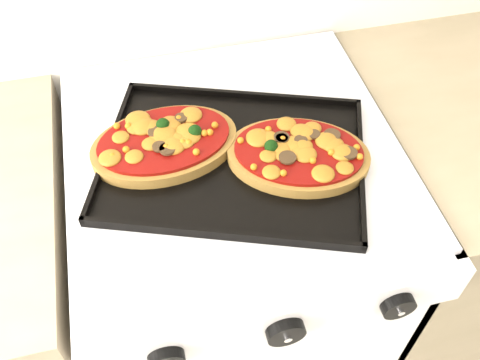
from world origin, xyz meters
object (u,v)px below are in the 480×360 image
object	(u,v)px
baking_tray	(233,158)
pizza_left	(164,142)
pizza_right	(298,154)
stove	(236,275)

from	to	relation	value
baking_tray	pizza_left	xyz separation A→B (m)	(-0.11, 0.05, 0.02)
baking_tray	pizza_left	bearing A→B (deg)	176.36
baking_tray	pizza_right	size ratio (longest dim) A/B	1.83
pizza_left	baking_tray	bearing A→B (deg)	-23.57
baking_tray	pizza_left	world-z (taller)	pizza_left
stove	pizza_left	xyz separation A→B (m)	(-0.12, 0.02, 0.48)
stove	pizza_right	bearing A→B (deg)	-33.54
baking_tray	pizza_left	distance (m)	0.12
pizza_left	pizza_right	distance (m)	0.23
pizza_right	stove	bearing A→B (deg)	146.46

